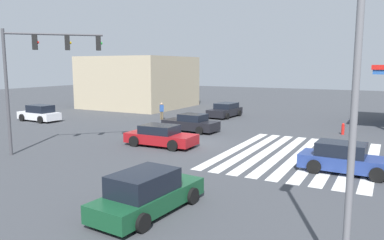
{
  "coord_description": "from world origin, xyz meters",
  "views": [
    {
      "loc": [
        -21.42,
        -11.49,
        5.13
      ],
      "look_at": [
        0.0,
        0.0,
        1.58
      ],
      "focal_mm": 35.0,
      "sensor_mm": 36.0,
      "label": 1
    }
  ],
  "objects_px": {
    "car_3": "(191,123)",
    "pedestrian": "(162,110)",
    "car_0": "(225,110)",
    "car_2": "(147,193)",
    "car_1": "(346,159)",
    "car_5": "(161,136)",
    "car_4": "(39,114)",
    "street_light_pole_a": "(356,81)",
    "traffic_signal_mast": "(39,64)",
    "fire_hydrant": "(343,129)"
  },
  "relations": [
    {
      "from": "car_1",
      "to": "pedestrian",
      "type": "bearing_deg",
      "value": 150.53
    },
    {
      "from": "car_1",
      "to": "car_2",
      "type": "xyz_separation_m",
      "value": [
        -8.54,
        5.57,
        0.01
      ]
    },
    {
      "from": "car_1",
      "to": "car_4",
      "type": "height_order",
      "value": "car_4"
    },
    {
      "from": "car_3",
      "to": "pedestrian",
      "type": "distance_m",
      "value": 6.88
    },
    {
      "from": "car_2",
      "to": "car_4",
      "type": "bearing_deg",
      "value": 62.75
    },
    {
      "from": "traffic_signal_mast",
      "to": "car_3",
      "type": "distance_m",
      "value": 12.27
    },
    {
      "from": "car_4",
      "to": "fire_hydrant",
      "type": "relative_size",
      "value": 5.0
    },
    {
      "from": "car_1",
      "to": "pedestrian",
      "type": "height_order",
      "value": "pedestrian"
    },
    {
      "from": "car_1",
      "to": "car_3",
      "type": "height_order",
      "value": "car_1"
    },
    {
      "from": "traffic_signal_mast",
      "to": "fire_hydrant",
      "type": "xyz_separation_m",
      "value": [
        14.69,
        -14.91,
        -4.8
      ]
    },
    {
      "from": "car_2",
      "to": "car_5",
      "type": "height_order",
      "value": "car_2"
    },
    {
      "from": "car_2",
      "to": "fire_hydrant",
      "type": "relative_size",
      "value": 5.51
    },
    {
      "from": "car_4",
      "to": "street_light_pole_a",
      "type": "height_order",
      "value": "street_light_pole_a"
    },
    {
      "from": "traffic_signal_mast",
      "to": "car_0",
      "type": "distance_m",
      "value": 20.26
    },
    {
      "from": "pedestrian",
      "to": "street_light_pole_a",
      "type": "height_order",
      "value": "street_light_pole_a"
    },
    {
      "from": "car_3",
      "to": "fire_hydrant",
      "type": "distance_m",
      "value": 11.47
    },
    {
      "from": "traffic_signal_mast",
      "to": "car_5",
      "type": "bearing_deg",
      "value": -0.91
    },
    {
      "from": "car_4",
      "to": "pedestrian",
      "type": "relative_size",
      "value": 2.63
    },
    {
      "from": "car_3",
      "to": "car_1",
      "type": "bearing_deg",
      "value": 155.01
    },
    {
      "from": "car_2",
      "to": "car_4",
      "type": "height_order",
      "value": "car_4"
    },
    {
      "from": "fire_hydrant",
      "to": "car_4",
      "type": "bearing_deg",
      "value": 103.24
    },
    {
      "from": "car_1",
      "to": "car_0",
      "type": "bearing_deg",
      "value": 132.12
    },
    {
      "from": "car_1",
      "to": "pedestrian",
      "type": "relative_size",
      "value": 2.74
    },
    {
      "from": "car_2",
      "to": "street_light_pole_a",
      "type": "bearing_deg",
      "value": -98.55
    },
    {
      "from": "car_1",
      "to": "car_5",
      "type": "distance_m",
      "value": 11.2
    },
    {
      "from": "car_4",
      "to": "pedestrian",
      "type": "xyz_separation_m",
      "value": [
        6.13,
        -9.5,
        0.2
      ]
    },
    {
      "from": "car_2",
      "to": "street_light_pole_a",
      "type": "height_order",
      "value": "street_light_pole_a"
    },
    {
      "from": "pedestrian",
      "to": "fire_hydrant",
      "type": "bearing_deg",
      "value": 46.72
    },
    {
      "from": "car_3",
      "to": "pedestrian",
      "type": "height_order",
      "value": "pedestrian"
    },
    {
      "from": "traffic_signal_mast",
      "to": "car_4",
      "type": "distance_m",
      "value": 14.51
    },
    {
      "from": "car_5",
      "to": "pedestrian",
      "type": "distance_m",
      "value": 11.72
    },
    {
      "from": "car_0",
      "to": "car_2",
      "type": "xyz_separation_m",
      "value": [
        -24.05,
        -7.34,
        0.03
      ]
    },
    {
      "from": "car_4",
      "to": "fire_hydrant",
      "type": "xyz_separation_m",
      "value": [
        6.03,
        -25.64,
        -0.28
      ]
    },
    {
      "from": "car_1",
      "to": "car_3",
      "type": "distance_m",
      "value": 13.72
    },
    {
      "from": "car_0",
      "to": "car_4",
      "type": "height_order",
      "value": "car_4"
    },
    {
      "from": "pedestrian",
      "to": "fire_hydrant",
      "type": "xyz_separation_m",
      "value": [
        -0.09,
        -16.14,
        -0.48
      ]
    },
    {
      "from": "car_4",
      "to": "pedestrian",
      "type": "distance_m",
      "value": 11.31
    },
    {
      "from": "car_4",
      "to": "pedestrian",
      "type": "bearing_deg",
      "value": -144.52
    },
    {
      "from": "traffic_signal_mast",
      "to": "street_light_pole_a",
      "type": "distance_m",
      "value": 18.33
    },
    {
      "from": "car_4",
      "to": "street_light_pole_a",
      "type": "xyz_separation_m",
      "value": [
        -14.78,
        -28.01,
        4.08
      ]
    },
    {
      "from": "traffic_signal_mast",
      "to": "fire_hydrant",
      "type": "height_order",
      "value": "traffic_signal_mast"
    },
    {
      "from": "car_0",
      "to": "pedestrian",
      "type": "distance_m",
      "value": 6.53
    },
    {
      "from": "car_0",
      "to": "car_2",
      "type": "distance_m",
      "value": 25.14
    },
    {
      "from": "traffic_signal_mast",
      "to": "car_3",
      "type": "xyz_separation_m",
      "value": [
        10.58,
        -4.2,
        -4.59
      ]
    },
    {
      "from": "car_0",
      "to": "car_4",
      "type": "relative_size",
      "value": 1.05
    },
    {
      "from": "car_0",
      "to": "car_5",
      "type": "distance_m",
      "value": 14.68
    },
    {
      "from": "traffic_signal_mast",
      "to": "car_0",
      "type": "relative_size",
      "value": 1.58
    },
    {
      "from": "pedestrian",
      "to": "street_light_pole_a",
      "type": "distance_m",
      "value": 28.19
    },
    {
      "from": "car_1",
      "to": "car_4",
      "type": "xyz_separation_m",
      "value": [
        4.7,
        26.95,
        0.03
      ]
    },
    {
      "from": "traffic_signal_mast",
      "to": "street_light_pole_a",
      "type": "height_order",
      "value": "street_light_pole_a"
    }
  ]
}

